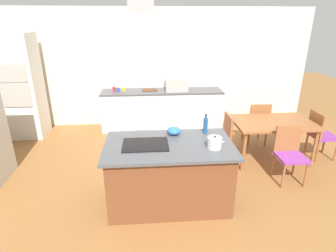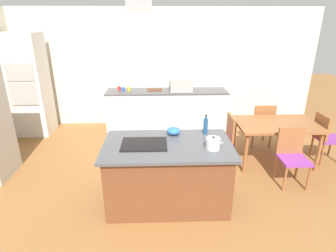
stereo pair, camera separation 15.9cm
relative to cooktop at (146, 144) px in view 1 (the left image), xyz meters
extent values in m
plane|color=#936033|center=(0.31, 1.50, -0.91)|extent=(16.00, 16.00, 0.00)
cube|color=beige|center=(0.31, 3.25, 0.44)|extent=(7.20, 0.10, 2.70)
cube|color=brown|center=(0.31, 0.00, -0.48)|extent=(1.61, 0.91, 0.86)
cube|color=#4C4F54|center=(0.31, 0.00, -0.03)|extent=(1.71, 1.01, 0.04)
cube|color=black|center=(0.00, 0.00, 0.00)|extent=(0.60, 0.44, 0.01)
cylinder|color=silver|center=(0.88, -0.16, 0.07)|extent=(0.18, 0.18, 0.15)
sphere|color=black|center=(0.88, -0.16, 0.15)|extent=(0.03, 0.03, 0.03)
cone|color=silver|center=(0.99, -0.16, 0.08)|extent=(0.06, 0.03, 0.04)
cylinder|color=navy|center=(0.86, 0.33, 0.11)|extent=(0.06, 0.06, 0.23)
cylinder|color=navy|center=(0.86, 0.33, 0.25)|extent=(0.03, 0.03, 0.05)
cylinder|color=black|center=(0.86, 0.33, 0.28)|extent=(0.03, 0.03, 0.01)
ellipsoid|color=#2D6BB7|center=(0.41, 0.32, 0.05)|extent=(0.20, 0.20, 0.11)
cube|color=silver|center=(0.39, 2.88, -0.48)|extent=(2.78, 0.62, 0.86)
cube|color=#4C4F54|center=(0.39, 2.88, -0.03)|extent=(2.78, 0.62, 0.04)
cube|color=#B2AFAA|center=(0.72, 2.88, 0.13)|extent=(0.50, 0.38, 0.28)
cylinder|color=red|center=(-0.71, 2.96, 0.04)|extent=(0.08, 0.08, 0.09)
cylinder|color=#2D56B2|center=(-0.62, 2.87, 0.04)|extent=(0.08, 0.08, 0.09)
cylinder|color=gold|center=(-0.48, 2.89, 0.04)|extent=(0.08, 0.08, 0.09)
cube|color=#59331E|center=(0.11, 2.93, 0.00)|extent=(0.34, 0.24, 0.02)
cube|color=silver|center=(-2.59, 2.65, 0.19)|extent=(0.70, 0.64, 2.20)
cube|color=#B2AFAA|center=(-2.59, 2.32, 0.54)|extent=(0.56, 0.02, 0.36)
cube|color=#B2AFAA|center=(-2.59, 2.32, 0.09)|extent=(0.56, 0.02, 0.48)
cube|color=#995B33|center=(2.26, 1.11, -0.18)|extent=(1.40, 0.90, 0.04)
cylinder|color=#995B33|center=(1.64, 0.74, -0.55)|extent=(0.06, 0.06, 0.71)
cylinder|color=#995B33|center=(2.88, 0.74, -0.55)|extent=(0.06, 0.06, 0.71)
cylinder|color=#995B33|center=(1.64, 1.48, -0.55)|extent=(0.06, 0.06, 0.71)
cylinder|color=#995B33|center=(2.88, 1.48, -0.55)|extent=(0.06, 0.06, 0.71)
cube|color=purple|center=(3.26, 1.11, -0.48)|extent=(0.42, 0.42, 0.04)
cube|color=#995B33|center=(3.07, 1.11, -0.24)|extent=(0.04, 0.42, 0.44)
cylinder|color=#995B33|center=(3.44, 1.29, -0.70)|extent=(0.04, 0.04, 0.41)
cylinder|color=#995B33|center=(3.44, 0.93, -0.70)|extent=(0.04, 0.04, 0.41)
cylinder|color=#995B33|center=(3.08, 1.29, -0.70)|extent=(0.04, 0.04, 0.41)
cylinder|color=#995B33|center=(3.08, 0.93, -0.70)|extent=(0.04, 0.04, 0.41)
cube|color=purple|center=(2.26, 1.86, -0.48)|extent=(0.42, 0.42, 0.04)
cube|color=#995B33|center=(2.26, 1.67, -0.24)|extent=(0.42, 0.04, 0.44)
cylinder|color=#995B33|center=(2.08, 2.04, -0.70)|extent=(0.04, 0.04, 0.41)
cylinder|color=#995B33|center=(2.44, 2.04, -0.70)|extent=(0.04, 0.04, 0.41)
cylinder|color=#995B33|center=(2.08, 1.68, -0.70)|extent=(0.04, 0.04, 0.41)
cylinder|color=#995B33|center=(2.44, 1.68, -0.70)|extent=(0.04, 0.04, 0.41)
cube|color=purple|center=(2.26, 0.36, -0.48)|extent=(0.42, 0.42, 0.04)
cube|color=#995B33|center=(2.26, 0.55, -0.24)|extent=(0.42, 0.04, 0.44)
cylinder|color=#995B33|center=(2.44, 0.18, -0.70)|extent=(0.04, 0.04, 0.41)
cylinder|color=#995B33|center=(2.08, 0.18, -0.70)|extent=(0.04, 0.04, 0.41)
cylinder|color=#995B33|center=(2.44, 0.54, -0.70)|extent=(0.04, 0.04, 0.41)
cylinder|color=#995B33|center=(2.08, 0.54, -0.70)|extent=(0.04, 0.04, 0.41)
cube|color=purple|center=(1.26, 1.11, -0.48)|extent=(0.42, 0.42, 0.04)
cube|color=#995B33|center=(1.45, 1.11, -0.24)|extent=(0.04, 0.42, 0.44)
cylinder|color=#995B33|center=(1.08, 0.93, -0.70)|extent=(0.04, 0.04, 0.41)
cylinder|color=#995B33|center=(1.08, 1.29, -0.70)|extent=(0.04, 0.04, 0.41)
cylinder|color=#995B33|center=(1.44, 0.93, -0.70)|extent=(0.04, 0.04, 0.41)
cylinder|color=#995B33|center=(1.44, 1.29, -0.70)|extent=(0.04, 0.04, 0.41)
cube|color=#ADADB2|center=(0.00, 0.00, 0.98)|extent=(0.90, 0.55, 0.08)
cube|color=#ADADB2|center=(0.00, 0.00, 1.37)|extent=(0.28, 0.24, 0.70)
camera|label=1|loc=(0.04, -3.26, 1.54)|focal=29.18mm
camera|label=2|loc=(0.20, -3.27, 1.54)|focal=29.18mm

